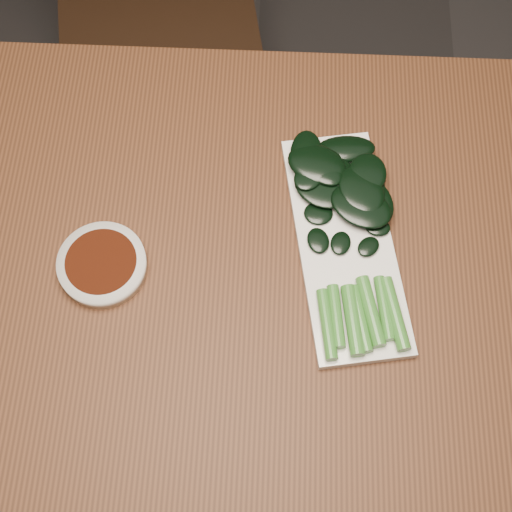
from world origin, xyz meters
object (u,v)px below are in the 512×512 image
object	(u,v)px
sauce_bowl	(102,265)
gai_lan	(345,207)
table	(227,314)
serving_plate	(345,243)

from	to	relation	value
sauce_bowl	gai_lan	bearing A→B (deg)	16.02
table	serving_plate	bearing A→B (deg)	27.07
serving_plate	gai_lan	xyz separation A→B (m)	(-0.00, 0.04, 0.02)
gai_lan	sauce_bowl	bearing A→B (deg)	-163.98
sauce_bowl	serving_plate	distance (m)	0.32
table	sauce_bowl	size ratio (longest dim) A/B	12.17
sauce_bowl	serving_plate	bearing A→B (deg)	8.43
table	sauce_bowl	xyz separation A→B (m)	(-0.16, 0.03, 0.08)
sauce_bowl	serving_plate	size ratio (longest dim) A/B	0.33
table	gai_lan	xyz separation A→B (m)	(0.15, 0.12, 0.10)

